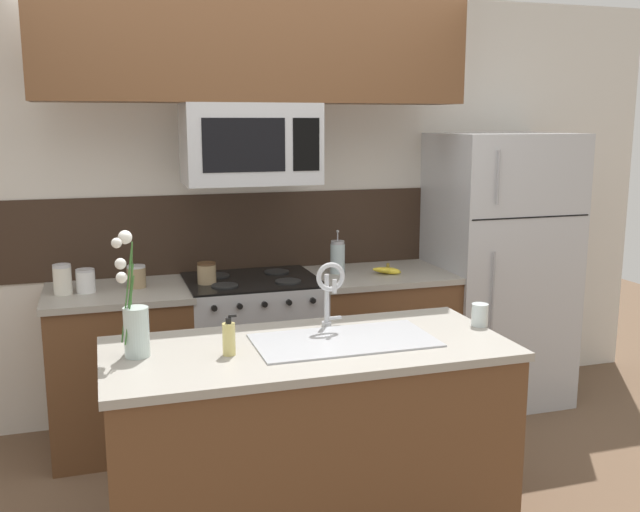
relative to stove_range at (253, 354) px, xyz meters
The scene contains 21 objects.
ground_plane 1.01m from the stove_range, 90.00° to the right, with size 10.00×10.00×0.00m, color brown.
rear_partition 0.97m from the stove_range, 51.72° to the left, with size 5.20×0.10×2.60m, color silver.
splash_band 0.76m from the stove_range, 90.00° to the left, with size 3.11×0.01×0.48m, color #332319.
back_counter_left 0.76m from the stove_range, behind, with size 0.79×0.65×0.91m.
back_counter_right 0.80m from the stove_range, ahead, with size 0.87×0.65×0.91m.
stove_range is the anchor object (origin of this frame).
microwave 1.24m from the stove_range, 89.84° to the right, with size 0.74×0.40×0.44m.
upper_cabinet_band 1.76m from the stove_range, 51.03° to the right, with size 2.35×0.34×0.60m, color brown.
refrigerator 1.68m from the stove_range, ahead, with size 0.83×0.74×1.75m.
storage_jar_tall 1.16m from the stove_range, behind, with size 0.10×0.10×0.16m.
storage_jar_medium 1.05m from the stove_range, behind, with size 0.10×0.10×0.13m.
storage_jar_short 0.83m from the stove_range, behind, with size 0.10×0.10×0.13m.
storage_jar_squat 0.58m from the stove_range, behind, with size 0.11×0.11×0.13m.
banana_bunch 0.96m from the stove_range, ahead, with size 0.19×0.13×0.08m.
french_press 0.78m from the stove_range, ahead, with size 0.09×0.09×0.27m.
island_counter 1.25m from the stove_range, 91.26° to the right, with size 1.68×0.76×0.91m.
kitchen_sink 1.31m from the stove_range, 84.00° to the right, with size 0.76×0.40×0.16m.
sink_faucet 1.24m from the stove_range, 82.84° to the right, with size 0.14×0.14×0.31m.
dish_soap_bottle 1.43m from the stove_range, 105.91° to the right, with size 0.06×0.05×0.16m.
spare_glass 1.53m from the stove_range, 56.63° to the right, with size 0.08×0.08×0.10m.
flower_vase 1.51m from the stove_range, 121.43° to the right, with size 0.13×0.19×0.49m.
Camera 1 is at (-0.83, -3.08, 1.83)m, focal length 40.00 mm.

